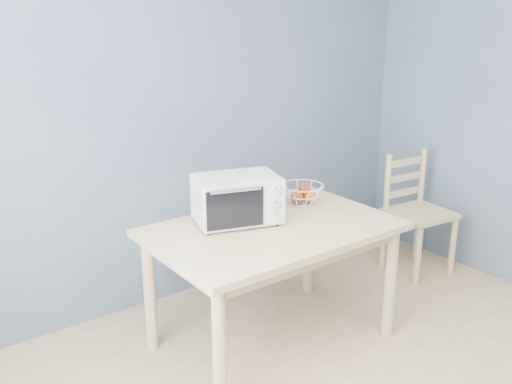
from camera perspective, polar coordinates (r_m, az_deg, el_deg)
room at (r=2.18m, az=22.44°, el=-0.53°), size 4.01×4.51×2.61m
dining_table at (r=3.32m, az=1.71°, el=-5.06°), size 1.40×0.90×0.75m
toaster_oven at (r=3.28m, az=-2.22°, el=-0.69°), size 0.55×0.45×0.28m
fruit_basket at (r=3.64m, az=4.63°, el=-0.13°), size 0.36×0.36×0.14m
dining_chair at (r=4.52m, az=15.70°, el=-2.15°), size 0.47×0.47×0.91m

